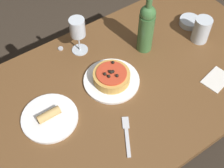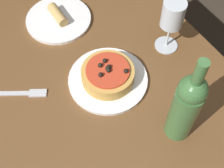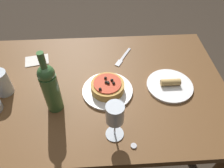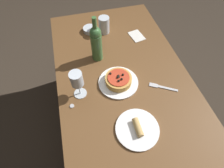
{
  "view_description": "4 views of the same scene",
  "coord_description": "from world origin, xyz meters",
  "px_view_note": "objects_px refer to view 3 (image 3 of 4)",
  "views": [
    {
      "loc": [
        -0.55,
        -0.63,
        1.82
      ],
      "look_at": [
        -0.13,
        -0.01,
        0.82
      ],
      "focal_mm": 50.0,
      "sensor_mm": 36.0,
      "label": 1
    },
    {
      "loc": [
        0.36,
        -0.22,
        1.55
      ],
      "look_at": [
        -0.04,
        0.03,
        0.81
      ],
      "focal_mm": 50.0,
      "sensor_mm": 36.0,
      "label": 2
    },
    {
      "loc": [
        -0.07,
        0.74,
        1.54
      ],
      "look_at": [
        -0.11,
        0.03,
        0.79
      ],
      "focal_mm": 35.0,
      "sensor_mm": 36.0,
      "label": 3
    },
    {
      "loc": [
        -0.68,
        0.24,
        1.62
      ],
      "look_at": [
        -0.11,
        0.09,
        0.79
      ],
      "focal_mm": 28.0,
      "sensor_mm": 36.0,
      "label": 4
    }
  ],
  "objects_px": {
    "wine_bottle": "(50,87)",
    "fork": "(123,58)",
    "dining_table": "(90,98)",
    "pizza": "(107,86)",
    "water_cup": "(1,83)",
    "wine_glass": "(115,115)",
    "bottle_cap": "(134,146)",
    "dinner_plate": "(108,91)",
    "side_plate": "(170,85)"
  },
  "relations": [
    {
      "from": "dining_table",
      "to": "bottle_cap",
      "type": "bearing_deg",
      "value": 118.25
    },
    {
      "from": "fork",
      "to": "side_plate",
      "type": "xyz_separation_m",
      "value": [
        -0.21,
        0.23,
        0.01
      ]
    },
    {
      "from": "wine_glass",
      "to": "fork",
      "type": "relative_size",
      "value": 1.18
    },
    {
      "from": "wine_glass",
      "to": "wine_bottle",
      "type": "height_order",
      "value": "wine_bottle"
    },
    {
      "from": "water_cup",
      "to": "side_plate",
      "type": "relative_size",
      "value": 0.55
    },
    {
      "from": "wine_glass",
      "to": "water_cup",
      "type": "bearing_deg",
      "value": -27.3
    },
    {
      "from": "wine_glass",
      "to": "side_plate",
      "type": "bearing_deg",
      "value": -139.11
    },
    {
      "from": "pizza",
      "to": "fork",
      "type": "distance_m",
      "value": 0.26
    },
    {
      "from": "dining_table",
      "to": "wine_bottle",
      "type": "bearing_deg",
      "value": 40.08
    },
    {
      "from": "pizza",
      "to": "dining_table",
      "type": "bearing_deg",
      "value": -25.46
    },
    {
      "from": "wine_bottle",
      "to": "water_cup",
      "type": "bearing_deg",
      "value": -22.65
    },
    {
      "from": "wine_bottle",
      "to": "fork",
      "type": "xyz_separation_m",
      "value": [
        -0.33,
        -0.32,
        -0.13
      ]
    },
    {
      "from": "water_cup",
      "to": "bottle_cap",
      "type": "bearing_deg",
      "value": 151.03
    },
    {
      "from": "water_cup",
      "to": "fork",
      "type": "xyz_separation_m",
      "value": [
        -0.58,
        -0.22,
        -0.06
      ]
    },
    {
      "from": "dinner_plate",
      "to": "bottle_cap",
      "type": "relative_size",
      "value": 10.06
    },
    {
      "from": "dinner_plate",
      "to": "bottle_cap",
      "type": "bearing_deg",
      "value": 106.82
    },
    {
      "from": "wine_glass",
      "to": "side_plate",
      "type": "relative_size",
      "value": 0.82
    },
    {
      "from": "bottle_cap",
      "to": "dinner_plate",
      "type": "bearing_deg",
      "value": -73.18
    },
    {
      "from": "wine_glass",
      "to": "fork",
      "type": "height_order",
      "value": "wine_glass"
    },
    {
      "from": "dinner_plate",
      "to": "water_cup",
      "type": "relative_size",
      "value": 1.95
    },
    {
      "from": "side_plate",
      "to": "bottle_cap",
      "type": "relative_size",
      "value": 9.4
    },
    {
      "from": "water_cup",
      "to": "bottle_cap",
      "type": "relative_size",
      "value": 5.15
    },
    {
      "from": "wine_bottle",
      "to": "fork",
      "type": "bearing_deg",
      "value": -136.14
    },
    {
      "from": "pizza",
      "to": "side_plate",
      "type": "relative_size",
      "value": 0.7
    },
    {
      "from": "dining_table",
      "to": "wine_glass",
      "type": "height_order",
      "value": "wine_glass"
    },
    {
      "from": "fork",
      "to": "wine_bottle",
      "type": "bearing_deg",
      "value": -15.4
    },
    {
      "from": "dinner_plate",
      "to": "wine_glass",
      "type": "relative_size",
      "value": 1.31
    },
    {
      "from": "wine_glass",
      "to": "water_cup",
      "type": "distance_m",
      "value": 0.58
    },
    {
      "from": "water_cup",
      "to": "pizza",
      "type": "bearing_deg",
      "value": 176.87
    },
    {
      "from": "wine_glass",
      "to": "fork",
      "type": "distance_m",
      "value": 0.5
    },
    {
      "from": "wine_bottle",
      "to": "side_plate",
      "type": "relative_size",
      "value": 1.37
    },
    {
      "from": "dining_table",
      "to": "wine_bottle",
      "type": "distance_m",
      "value": 0.3
    },
    {
      "from": "side_plate",
      "to": "pizza",
      "type": "bearing_deg",
      "value": 2.75
    },
    {
      "from": "water_cup",
      "to": "side_plate",
      "type": "bearing_deg",
      "value": 179.13
    },
    {
      "from": "wine_glass",
      "to": "water_cup",
      "type": "height_order",
      "value": "wine_glass"
    },
    {
      "from": "fork",
      "to": "side_plate",
      "type": "bearing_deg",
      "value": 73.63
    },
    {
      "from": "wine_glass",
      "to": "bottle_cap",
      "type": "xyz_separation_m",
      "value": [
        -0.07,
        0.06,
        -0.13
      ]
    },
    {
      "from": "dining_table",
      "to": "dinner_plate",
      "type": "relative_size",
      "value": 5.64
    },
    {
      "from": "dining_table",
      "to": "pizza",
      "type": "distance_m",
      "value": 0.17
    },
    {
      "from": "bottle_cap",
      "to": "fork",
      "type": "bearing_deg",
      "value": -90.71
    },
    {
      "from": "wine_bottle",
      "to": "side_plate",
      "type": "bearing_deg",
      "value": -170.31
    },
    {
      "from": "wine_bottle",
      "to": "fork",
      "type": "relative_size",
      "value": 1.97
    },
    {
      "from": "dinner_plate",
      "to": "side_plate",
      "type": "distance_m",
      "value": 0.31
    },
    {
      "from": "dinner_plate",
      "to": "pizza",
      "type": "height_order",
      "value": "pizza"
    },
    {
      "from": "dining_table",
      "to": "wine_bottle",
      "type": "height_order",
      "value": "wine_bottle"
    },
    {
      "from": "pizza",
      "to": "wine_bottle",
      "type": "distance_m",
      "value": 0.27
    },
    {
      "from": "fork",
      "to": "wine_glass",
      "type": "bearing_deg",
      "value": 21.52
    },
    {
      "from": "pizza",
      "to": "wine_glass",
      "type": "relative_size",
      "value": 0.85
    },
    {
      "from": "water_cup",
      "to": "bottle_cap",
      "type": "xyz_separation_m",
      "value": [
        -0.58,
        0.32,
        -0.06
      ]
    },
    {
      "from": "water_cup",
      "to": "wine_glass",
      "type": "bearing_deg",
      "value": 152.7
    }
  ]
}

